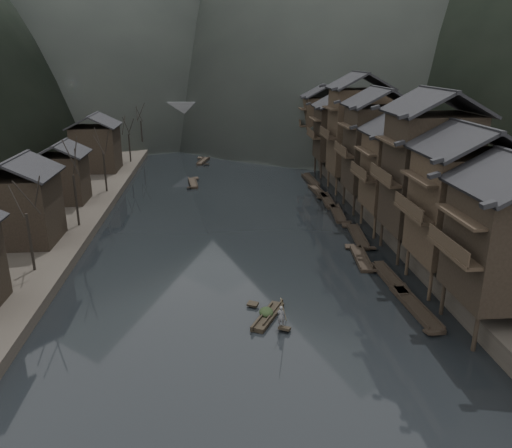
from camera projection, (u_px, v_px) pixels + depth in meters
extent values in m
plane|color=black|center=(244.00, 288.00, 40.92)|extent=(300.00, 300.00, 0.00)
cube|color=#2D2823|center=(444.00, 167.00, 81.12)|extent=(40.00, 200.00, 1.80)
cylinder|color=black|center=(476.00, 333.00, 31.79)|extent=(0.30, 0.30, 2.90)
cylinder|color=black|center=(443.00, 298.00, 36.32)|extent=(0.30, 0.30, 2.90)
cylinder|color=black|center=(479.00, 297.00, 36.54)|extent=(0.30, 0.30, 2.90)
cube|color=black|center=(454.00, 252.00, 32.51)|extent=(1.20, 5.70, 0.25)
cylinder|color=black|center=(430.00, 285.00, 38.40)|extent=(0.30, 0.30, 2.90)
cylinder|color=black|center=(407.00, 261.00, 42.93)|extent=(0.30, 0.30, 2.90)
cylinder|color=black|center=(465.00, 284.00, 38.61)|extent=(0.30, 0.30, 2.90)
cylinder|color=black|center=(438.00, 260.00, 43.14)|extent=(0.30, 0.30, 2.90)
cube|color=black|center=(464.00, 207.00, 39.14)|extent=(7.00, 6.00, 8.42)
cube|color=black|center=(414.00, 213.00, 38.96)|extent=(1.20, 5.70, 0.25)
cylinder|color=black|center=(398.00, 251.00, 45.01)|extent=(0.30, 0.30, 2.90)
cylinder|color=black|center=(381.00, 233.00, 49.54)|extent=(0.30, 0.30, 2.90)
cylinder|color=black|center=(428.00, 250.00, 45.22)|extent=(0.30, 0.30, 2.90)
cylinder|color=black|center=(408.00, 233.00, 49.75)|extent=(0.30, 0.30, 2.90)
cube|color=black|center=(429.00, 173.00, 45.40)|extent=(7.00, 6.00, 10.61)
cube|color=black|center=(386.00, 180.00, 45.26)|extent=(1.20, 5.70, 0.25)
cylinder|color=black|center=(375.00, 226.00, 51.62)|extent=(0.30, 0.30, 2.90)
cylinder|color=black|center=(362.00, 213.00, 56.15)|extent=(0.30, 0.30, 2.90)
cylinder|color=black|center=(400.00, 226.00, 51.83)|extent=(0.30, 0.30, 2.90)
cylinder|color=black|center=(385.00, 212.00, 56.36)|extent=(0.30, 0.30, 2.90)
cube|color=black|center=(400.00, 171.00, 52.45)|extent=(7.00, 6.00, 7.84)
cube|color=black|center=(363.00, 176.00, 52.27)|extent=(1.20, 5.70, 0.25)
cylinder|color=black|center=(354.00, 205.00, 59.17)|extent=(0.30, 0.30, 2.90)
cylinder|color=black|center=(344.00, 194.00, 63.70)|extent=(0.30, 0.30, 2.90)
cylinder|color=black|center=(377.00, 204.00, 59.38)|extent=(0.30, 0.30, 2.90)
cylinder|color=black|center=(365.00, 194.00, 63.92)|extent=(0.30, 0.30, 2.90)
cube|color=black|center=(377.00, 149.00, 59.69)|extent=(7.00, 6.00, 9.83)
cube|color=black|center=(344.00, 153.00, 59.53)|extent=(1.20, 5.70, 0.25)
cylinder|color=black|center=(336.00, 186.00, 67.67)|extent=(0.30, 0.30, 2.90)
cylinder|color=black|center=(328.00, 178.00, 72.20)|extent=(0.30, 0.30, 2.90)
cylinder|color=black|center=(356.00, 185.00, 67.88)|extent=(0.30, 0.30, 2.90)
cylinder|color=black|center=(347.00, 177.00, 72.41)|extent=(0.30, 0.30, 2.90)
cube|color=black|center=(357.00, 132.00, 67.95)|extent=(7.00, 6.00, 11.28)
cube|color=black|center=(328.00, 136.00, 67.82)|extent=(1.20, 5.70, 0.25)
cylinder|color=black|center=(321.00, 170.00, 77.11)|extent=(0.30, 0.30, 2.90)
cylinder|color=black|center=(315.00, 164.00, 81.64)|extent=(0.30, 0.30, 2.90)
cylinder|color=black|center=(339.00, 170.00, 77.32)|extent=(0.30, 0.30, 2.90)
cylinder|color=black|center=(332.00, 163.00, 81.85)|extent=(0.30, 0.30, 2.90)
cube|color=black|center=(339.00, 133.00, 77.93)|extent=(7.00, 6.00, 7.92)
cube|color=black|center=(314.00, 136.00, 77.75)|extent=(1.20, 5.70, 0.25)
cylinder|color=black|center=(307.00, 155.00, 88.44)|extent=(0.30, 0.30, 2.90)
cylinder|color=black|center=(303.00, 150.00, 92.97)|extent=(0.30, 0.30, 2.90)
cylinder|color=black|center=(322.00, 155.00, 88.65)|extent=(0.30, 0.30, 2.90)
cylinder|color=black|center=(317.00, 150.00, 93.18)|extent=(0.30, 0.30, 2.90)
cube|color=black|center=(323.00, 122.00, 89.16)|extent=(7.00, 6.00, 8.52)
cube|color=black|center=(301.00, 124.00, 88.99)|extent=(1.20, 5.70, 0.25)
cube|color=black|center=(22.00, 207.00, 47.34)|extent=(6.00, 6.00, 6.50)
cube|color=black|center=(64.00, 177.00, 60.67)|extent=(5.00, 5.00, 5.80)
cube|color=black|center=(96.00, 147.00, 77.51)|extent=(6.50, 6.50, 6.80)
cylinder|color=black|center=(37.00, 239.00, 41.20)|extent=(0.24, 0.24, 4.95)
cylinder|color=black|center=(73.00, 198.00, 52.12)|extent=(0.24, 0.24, 5.44)
cylinder|color=black|center=(102.00, 171.00, 65.54)|extent=(0.24, 0.24, 5.03)
cylinder|color=black|center=(126.00, 147.00, 84.16)|extent=(0.24, 0.24, 4.61)
cylinder|color=black|center=(137.00, 134.00, 95.58)|extent=(0.24, 0.24, 5.34)
cube|color=black|center=(415.00, 308.00, 37.28)|extent=(1.55, 7.28, 0.30)
cube|color=black|center=(416.00, 306.00, 37.22)|extent=(1.60, 7.14, 0.10)
cube|color=black|center=(402.00, 286.00, 40.52)|extent=(0.99, 0.94, 0.36)
cube|color=black|center=(432.00, 331.00, 33.95)|extent=(0.99, 0.94, 0.36)
cube|color=black|center=(390.00, 279.00, 42.18)|extent=(1.33, 6.28, 0.30)
cube|color=black|center=(390.00, 277.00, 42.12)|extent=(1.38, 6.16, 0.10)
cube|color=black|center=(380.00, 263.00, 44.97)|extent=(0.96, 0.80, 0.33)
cube|color=black|center=(401.00, 293.00, 39.30)|extent=(0.96, 0.80, 0.33)
cube|color=black|center=(361.00, 258.00, 46.44)|extent=(1.67, 6.09, 0.30)
cube|color=black|center=(361.00, 257.00, 46.38)|extent=(1.71, 5.98, 0.10)
cube|color=black|center=(350.00, 246.00, 49.08)|extent=(1.00, 0.83, 0.33)
cube|color=black|center=(373.00, 269.00, 43.70)|extent=(1.00, 0.83, 0.33)
cube|color=black|center=(358.00, 236.00, 52.10)|extent=(1.75, 7.37, 0.30)
cube|color=black|center=(358.00, 235.00, 52.04)|extent=(1.79, 7.22, 0.10)
cube|color=black|center=(346.00, 225.00, 55.32)|extent=(1.01, 0.97, 0.36)
cube|color=black|center=(371.00, 247.00, 48.78)|extent=(1.01, 0.97, 0.36)
cube|color=black|center=(337.00, 214.00, 59.63)|extent=(1.78, 7.12, 0.30)
cube|color=black|center=(337.00, 212.00, 59.57)|extent=(1.82, 6.99, 0.10)
cube|color=black|center=(328.00, 205.00, 62.74)|extent=(1.01, 0.95, 0.35)
cube|color=black|center=(347.00, 221.00, 56.43)|extent=(1.01, 0.95, 0.35)
cube|color=black|center=(327.00, 200.00, 65.05)|extent=(1.48, 7.41, 0.30)
cube|color=black|center=(327.00, 199.00, 64.99)|extent=(1.53, 7.27, 0.10)
cube|color=black|center=(320.00, 192.00, 68.32)|extent=(0.98, 0.95, 0.36)
cube|color=black|center=(335.00, 207.00, 61.68)|extent=(0.98, 0.95, 0.36)
cube|color=black|center=(318.00, 192.00, 69.24)|extent=(1.59, 6.86, 0.30)
cube|color=black|center=(318.00, 190.00, 69.19)|extent=(1.63, 6.73, 0.10)
cube|color=black|center=(315.00, 185.00, 72.29)|extent=(0.99, 0.90, 0.35)
cube|color=black|center=(321.00, 197.00, 66.11)|extent=(0.99, 0.90, 0.35)
cube|color=black|center=(310.00, 180.00, 75.71)|extent=(1.50, 7.37, 0.30)
cube|color=black|center=(310.00, 179.00, 75.65)|extent=(1.55, 7.22, 0.10)
cube|color=black|center=(307.00, 174.00, 78.99)|extent=(0.98, 0.95, 0.36)
cube|color=black|center=(313.00, 185.00, 72.34)|extent=(0.98, 0.95, 0.36)
cube|color=black|center=(193.00, 183.00, 73.90)|extent=(1.65, 5.89, 0.30)
cube|color=black|center=(193.00, 182.00, 73.85)|extent=(1.69, 5.78, 0.10)
cube|color=black|center=(196.00, 178.00, 76.50)|extent=(0.93, 0.81, 0.32)
cube|color=black|center=(190.00, 187.00, 71.21)|extent=(0.93, 0.81, 0.32)
cube|color=black|center=(203.00, 161.00, 89.23)|extent=(2.29, 6.03, 0.30)
cube|color=black|center=(203.00, 160.00, 89.17)|extent=(2.31, 5.93, 0.10)
cube|color=black|center=(200.00, 157.00, 91.77)|extent=(0.99, 0.91, 0.32)
cube|color=black|center=(207.00, 164.00, 86.60)|extent=(0.99, 0.91, 0.32)
cube|color=#4C4C4F|center=(224.00, 109.00, 106.59)|extent=(40.00, 6.00, 1.60)
cube|color=#4C4C4F|center=(224.00, 104.00, 103.63)|extent=(40.00, 0.50, 1.00)
cube|color=#4C4C4F|center=(223.00, 102.00, 108.72)|extent=(40.00, 0.50, 1.00)
cube|color=#4C4C4F|center=(159.00, 129.00, 106.78)|extent=(3.20, 6.00, 6.40)
cube|color=#4C4C4F|center=(203.00, 128.00, 107.52)|extent=(3.20, 6.00, 6.40)
cube|color=#4C4C4F|center=(245.00, 128.00, 108.22)|extent=(3.20, 6.00, 6.40)
cube|color=#4C4C4F|center=(288.00, 127.00, 108.96)|extent=(3.20, 6.00, 6.40)
cube|color=black|center=(268.00, 316.00, 36.10)|extent=(2.84, 4.30, 0.30)
cube|color=black|center=(268.00, 314.00, 36.04)|extent=(2.84, 4.25, 0.10)
cube|color=black|center=(253.00, 303.00, 37.73)|extent=(0.97, 0.86, 0.28)
cube|color=black|center=(285.00, 327.00, 34.38)|extent=(0.97, 0.86, 0.28)
ellipsoid|color=black|center=(266.00, 308.00, 36.09)|extent=(1.04, 1.36, 0.62)
imported|color=#5D5D5F|center=(281.00, 313.00, 34.44)|extent=(0.62, 0.47, 1.54)
cylinder|color=#8C7A51|center=(285.00, 279.00, 33.63)|extent=(0.96, 2.90, 3.59)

